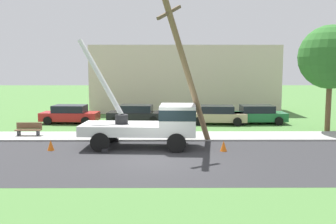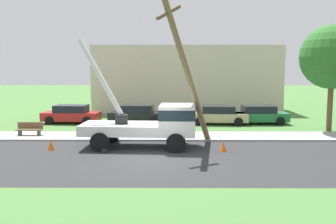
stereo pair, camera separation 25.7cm
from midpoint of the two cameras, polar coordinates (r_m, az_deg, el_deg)
ground_plane at (r=29.92m, az=-0.98°, el=-1.57°), size 120.00×120.00×0.00m
road_asphalt at (r=18.14m, az=-1.85°, el=-7.14°), size 80.00×8.61×0.01m
sidewalk_strip at (r=23.74m, az=-1.33°, el=-3.67°), size 80.00×2.87×0.10m
utility_truck at (r=20.50m, az=-1.81°, el=-1.51°), size 6.75×3.21×5.98m
leaning_utility_pole at (r=20.70m, az=3.18°, el=6.37°), size 3.22×3.30×8.27m
traffic_cone_ahead at (r=19.92m, az=8.74°, el=-5.13°), size 0.36×0.36×0.56m
traffic_cone_behind at (r=20.89m, az=-17.01°, el=-4.79°), size 0.36×0.36×0.56m
parked_sedan_red at (r=30.35m, az=-14.20°, el=-0.30°), size 4.49×2.18×1.42m
parked_sedan_black at (r=29.59m, az=-4.40°, el=-0.29°), size 4.53×2.25×1.42m
parked_sedan_tan at (r=29.18m, az=7.90°, el=-0.44°), size 4.53×2.24×1.42m
parked_sedan_green at (r=29.96m, az=13.78°, el=-0.38°), size 4.42×2.05×1.42m
park_bench at (r=25.29m, az=-19.96°, el=-2.49°), size 1.60×0.45×0.90m
roadside_tree_near at (r=27.78m, az=23.91°, el=7.61°), size 4.31×4.31×7.21m
lowrise_building_backdrop at (r=37.98m, az=2.94°, el=5.07°), size 18.00×6.00×6.40m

